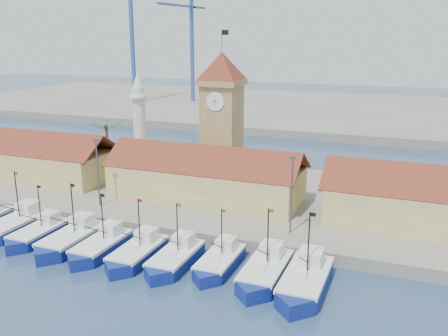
% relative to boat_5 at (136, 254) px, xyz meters
% --- Properties ---
extents(ground, '(400.00, 400.00, 0.00)m').
position_rel_boat_5_xyz_m(ground, '(0.34, -1.83, -0.74)').
color(ground, navy).
rests_on(ground, ground).
extents(quay, '(140.00, 32.00, 1.50)m').
position_rel_boat_5_xyz_m(quay, '(0.34, 22.17, 0.01)').
color(quay, gray).
rests_on(quay, ground).
extents(terminal, '(240.00, 80.00, 2.00)m').
position_rel_boat_5_xyz_m(terminal, '(0.34, 108.17, 0.26)').
color(terminal, gray).
rests_on(terminal, ground).
extents(boat_1, '(3.84, 10.51, 7.95)m').
position_rel_boat_5_xyz_m(boat_1, '(-18.15, 1.48, 0.08)').
color(boat_1, navy).
rests_on(boat_1, ground).
extents(boat_2, '(3.37, 9.22, 6.98)m').
position_rel_boat_5_xyz_m(boat_2, '(-13.83, 0.54, -0.02)').
color(boat_2, navy).
rests_on(boat_2, ground).
extents(boat_3, '(3.77, 10.33, 7.81)m').
position_rel_boat_5_xyz_m(boat_3, '(-8.90, 0.27, 0.07)').
color(boat_3, navy).
rests_on(boat_3, ground).
extents(boat_4, '(3.46, 9.47, 7.16)m').
position_rel_boat_5_xyz_m(boat_4, '(-4.73, 0.06, -0.00)').
color(boat_4, navy).
rests_on(boat_4, ground).
extents(boat_5, '(3.47, 9.49, 7.18)m').
position_rel_boat_5_xyz_m(boat_5, '(0.00, 0.00, 0.00)').
color(boat_5, navy).
rests_on(boat_5, ground).
extents(boat_6, '(3.44, 9.43, 7.14)m').
position_rel_boat_5_xyz_m(boat_6, '(4.41, 0.30, -0.00)').
color(boat_6, navy).
rests_on(boat_6, ground).
extents(boat_7, '(3.25, 8.90, 6.74)m').
position_rel_boat_5_xyz_m(boat_7, '(9.01, 1.39, -0.05)').
color(boat_7, navy).
rests_on(boat_7, ground).
extents(boat_8, '(3.70, 10.13, 7.66)m').
position_rel_boat_5_xyz_m(boat_8, '(14.12, 0.79, 0.05)').
color(boat_8, navy).
rests_on(boat_8, ground).
extents(boat_9, '(3.91, 10.72, 8.11)m').
position_rel_boat_5_xyz_m(boat_9, '(18.30, 0.13, 0.10)').
color(boat_9, navy).
rests_on(boat_9, ground).
extents(hall_left, '(31.20, 10.13, 7.61)m').
position_rel_boat_5_xyz_m(hall_left, '(-31.66, 18.17, 3.24)').
color(hall_left, '#E8CA7F').
rests_on(hall_left, quay).
extents(hall_center, '(27.04, 10.13, 7.61)m').
position_rel_boat_5_xyz_m(hall_center, '(0.34, 18.17, 3.24)').
color(hall_center, '#E8CA7F').
rests_on(hall_center, quay).
extents(clock_tower, '(5.80, 5.80, 22.70)m').
position_rel_boat_5_xyz_m(clock_tower, '(0.34, 24.17, 11.22)').
color(clock_tower, tan).
rests_on(clock_tower, quay).
extents(minaret, '(3.00, 3.00, 16.30)m').
position_rel_boat_5_xyz_m(minaret, '(-14.66, 26.17, 8.99)').
color(minaret, silver).
rests_on(minaret, quay).
extents(palm_tree, '(5.60, 5.03, 8.39)m').
position_rel_boat_5_xyz_m(palm_tree, '(-19.66, 24.17, 5.50)').
color(palm_tree, brown).
rests_on(palm_tree, quay).
extents(lamp_posts, '(80.70, 0.25, 9.03)m').
position_rel_boat_5_xyz_m(lamp_posts, '(0.84, 10.17, 5.73)').
color(lamp_posts, '#3F3F44').
rests_on(lamp_posts, quay).
extents(crane_blue_far, '(1.00, 36.28, 47.21)m').
position_rel_boat_5_xyz_m(crane_blue_far, '(-60.68, 98.39, 27.75)').
color(crane_blue_far, '#315196').
rests_on(crane_blue_far, terminal).
extents(crane_blue_near, '(1.00, 31.89, 37.55)m').
position_rel_boat_5_xyz_m(crane_blue_near, '(-42.41, 104.76, 22.03)').
color(crane_blue_near, '#315196').
rests_on(crane_blue_near, terminal).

